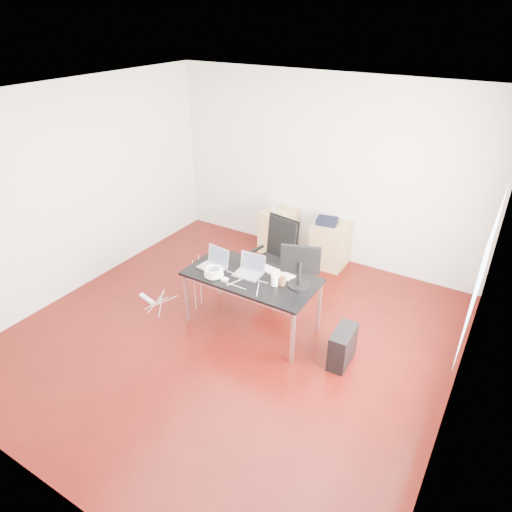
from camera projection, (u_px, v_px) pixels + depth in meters
The scene contains 18 objects.
room_shell at pixel (233, 233), 4.96m from camera, with size 5.00×5.00×5.00m.
desk at pixel (252, 280), 5.49m from camera, with size 1.60×0.80×0.73m.
office_chair at pixel (275, 254), 6.19m from camera, with size 0.55×0.57×1.08m.
filing_cabinet_left at pixel (278, 231), 7.42m from camera, with size 0.50×0.50×0.70m, color #A78453.
filing_cabinet_right at pixel (330, 244), 7.00m from camera, with size 0.50×0.50×0.70m, color #A78453.
pc_tower at pixel (342, 347), 5.11m from camera, with size 0.20×0.45×0.44m, color black.
wastebasket at pixel (301, 257), 7.09m from camera, with size 0.24×0.24×0.28m, color black.
power_strip at pixel (147, 299), 6.30m from camera, with size 0.30×0.06×0.04m, color white.
laptop_left at pixel (214, 263), 5.63m from camera, with size 0.36×0.29×0.23m.
laptop_right at pixel (249, 270), 5.49m from camera, with size 0.35×0.27×0.23m.
monitor at pixel (300, 264), 5.15m from camera, with size 0.44×0.26×0.51m.
keyboard at pixel (277, 273), 5.50m from camera, with size 0.44×0.14×0.02m, color white.
cup_white at pixel (275, 281), 5.26m from camera, with size 0.08×0.08×0.12m, color white.
cup_brown at pixel (282, 281), 5.27m from camera, with size 0.08×0.08×0.10m, color brown.
cable_coil at pixel (214, 272), 5.44m from camera, with size 0.24×0.24×0.11m.
power_adapter at pixel (225, 280), 5.37m from camera, with size 0.07×0.07×0.03m, color white.
speaker at pixel (274, 206), 7.20m from camera, with size 0.09×0.08×0.18m, color #9E9E9E.
navy_garment at pixel (327, 221), 6.81m from camera, with size 0.30×0.24×0.09m, color black.
Camera 1 is at (2.57, -3.67, 3.59)m, focal length 32.00 mm.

